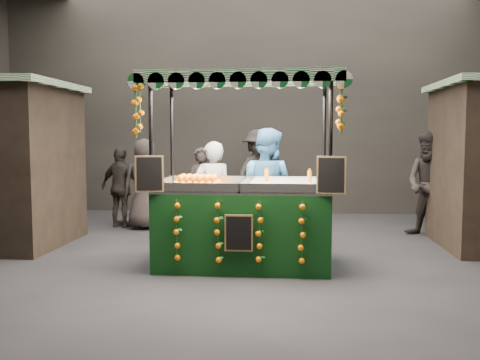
{
  "coord_description": "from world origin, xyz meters",
  "views": [
    {
      "loc": [
        0.6,
        -7.01,
        1.75
      ],
      "look_at": [
        -0.09,
        0.25,
        1.14
      ],
      "focal_mm": 39.42,
      "sensor_mm": 36.0,
      "label": 1
    }
  ],
  "objects": [
    {
      "name": "ground",
      "position": [
        0.0,
        0.0,
        0.0
      ],
      "size": [
        12.0,
        12.0,
        0.0
      ],
      "primitive_type": "plane",
      "color": "black",
      "rests_on": "ground"
    },
    {
      "name": "market_hall",
      "position": [
        0.0,
        0.0,
        3.38
      ],
      "size": [
        12.1,
        10.1,
        5.05
      ],
      "color": "black",
      "rests_on": "ground"
    },
    {
      "name": "juice_stall",
      "position": [
        -0.0,
        -0.07,
        0.79
      ],
      "size": [
        2.63,
        1.55,
        2.55
      ],
      "color": "black",
      "rests_on": "ground"
    },
    {
      "name": "vendor_grey",
      "position": [
        -0.58,
        0.96,
        0.83
      ],
      "size": [
        0.72,
        0.6,
        1.67
      ],
      "rotation": [
        0.0,
        0.0,
        3.54
      ],
      "color": "slate",
      "rests_on": "ground"
    },
    {
      "name": "vendor_blue",
      "position": [
        0.25,
        0.9,
        0.93
      ],
      "size": [
        1.12,
        1.02,
        1.87
      ],
      "rotation": [
        0.0,
        0.0,
        2.72
      ],
      "color": "#285480",
      "rests_on": "ground"
    },
    {
      "name": "shopper_0",
      "position": [
        -0.98,
        2.31,
        0.78
      ],
      "size": [
        0.63,
        0.47,
        1.55
      ],
      "rotation": [
        0.0,
        0.0,
        -0.2
      ],
      "color": "#292321",
      "rests_on": "ground"
    },
    {
      "name": "shopper_1",
      "position": [
        3.02,
        2.27,
        0.92
      ],
      "size": [
        1.13,
        1.1,
        1.83
      ],
      "rotation": [
        0.0,
        0.0,
        -0.69
      ],
      "color": "black",
      "rests_on": "ground"
    },
    {
      "name": "shopper_2",
      "position": [
        -2.61,
        2.76,
        0.77
      ],
      "size": [
        0.98,
        0.66,
        1.55
      ],
      "rotation": [
        0.0,
        0.0,
        2.8
      ],
      "color": "black",
      "rests_on": "ground"
    },
    {
      "name": "shopper_3",
      "position": [
        -0.05,
        4.02,
        0.94
      ],
      "size": [
        1.33,
        1.38,
        1.89
      ],
      "rotation": [
        0.0,
        0.0,
        0.85
      ],
      "color": "#2B2723",
      "rests_on": "ground"
    },
    {
      "name": "shopper_4",
      "position": [
        -2.11,
        2.63,
        0.85
      ],
      "size": [
        0.89,
        0.63,
        1.71
      ],
      "rotation": [
        0.0,
        0.0,
        3.25
      ],
      "color": "#292321",
      "rests_on": "ground"
    }
  ]
}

